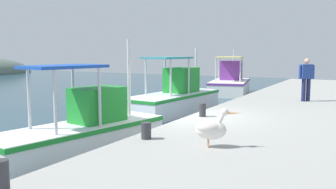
{
  "coord_description": "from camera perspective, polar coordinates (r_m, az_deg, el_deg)",
  "views": [
    {
      "loc": [
        -10.26,
        -4.74,
        2.76
      ],
      "look_at": [
        2.01,
        1.75,
        1.16
      ],
      "focal_mm": 39.74,
      "sensor_mm": 36.0,
      "label": 1
    }
  ],
  "objects": [
    {
      "name": "mooring_bollard_nearest",
      "position": [
        5.65,
        -24.28,
        -11.66
      ],
      "size": [
        0.23,
        0.23,
        0.51
      ],
      "primitive_type": "cylinder",
      "color": "#333338",
      "rests_on": "quay_pier"
    },
    {
      "name": "mooring_bollard_second",
      "position": [
        8.45,
        -3.37,
        -5.56
      ],
      "size": [
        0.23,
        0.23,
        0.38
      ],
      "primitive_type": "cylinder",
      "color": "#333338",
      "rests_on": "quay_pier"
    },
    {
      "name": "fishing_boat_fourth",
      "position": [
        24.92,
        9.49,
        1.75
      ],
      "size": [
        5.39,
        3.19,
        2.89
      ],
      "color": "white",
      "rests_on": "ground"
    },
    {
      "name": "fishing_boat_third",
      "position": [
        16.84,
        1.04,
        -0.51
      ],
      "size": [
        5.69,
        2.35,
        2.97
      ],
      "color": "white",
      "rests_on": "ground"
    },
    {
      "name": "mooring_bollard_third",
      "position": [
        11.35,
        5.32,
        -2.36
      ],
      "size": [
        0.2,
        0.2,
        0.41
      ],
      "primitive_type": "cylinder",
      "color": "#333338",
      "rests_on": "quay_pier"
    },
    {
      "name": "pelican",
      "position": [
        7.73,
        6.57,
        -5.14
      ],
      "size": [
        0.59,
        0.95,
        0.82
      ],
      "color": "tan",
      "rests_on": "quay_pier"
    },
    {
      "name": "fisherman_standing",
      "position": [
        15.73,
        20.47,
        2.49
      ],
      "size": [
        0.47,
        0.55,
        1.71
      ],
      "color": "#1E234C",
      "rests_on": "quay_pier"
    },
    {
      "name": "fishing_boat_second",
      "position": [
        10.67,
        -12.94,
        -5.28
      ],
      "size": [
        5.44,
        2.6,
        3.15
      ],
      "color": "white",
      "rests_on": "ground"
    }
  ]
}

